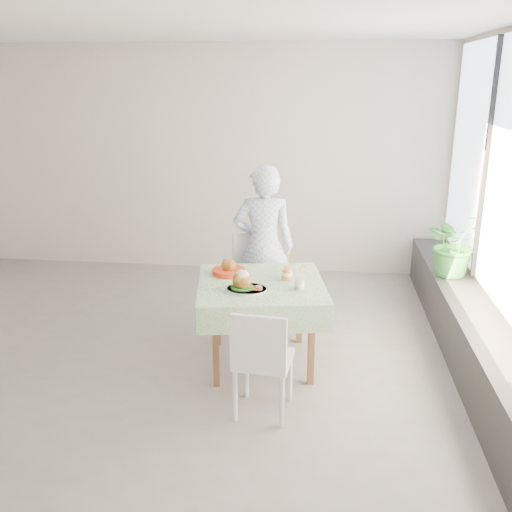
# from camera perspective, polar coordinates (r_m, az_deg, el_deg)

# --- Properties ---
(floor) EXTENTS (6.00, 6.00, 0.00)m
(floor) POSITION_cam_1_polar(r_m,az_deg,el_deg) (5.34, -10.19, -9.42)
(floor) COLOR slate
(floor) RESTS_ON ground
(ceiling) EXTENTS (6.00, 6.00, 0.00)m
(ceiling) POSITION_cam_1_polar(r_m,az_deg,el_deg) (4.80, -12.08, 22.03)
(ceiling) COLOR white
(ceiling) RESTS_ON ground
(wall_back) EXTENTS (6.00, 0.02, 2.80)m
(wall_back) POSITION_cam_1_polar(r_m,az_deg,el_deg) (7.26, -5.07, 9.52)
(wall_back) COLOR beige
(wall_back) RESTS_ON ground
(window_ledge) EXTENTS (0.40, 4.80, 0.50)m
(window_ledge) POSITION_cam_1_polar(r_m,az_deg,el_deg) (5.19, 21.11, -8.14)
(window_ledge) COLOR black
(window_ledge) RESTS_ON ground
(cafe_table) EXTENTS (1.20, 1.20, 0.74)m
(cafe_table) POSITION_cam_1_polar(r_m,az_deg,el_deg) (4.88, 0.52, -5.79)
(cafe_table) COLOR brown
(cafe_table) RESTS_ON ground
(chair_far) EXTENTS (0.59, 0.59, 0.93)m
(chair_far) POSITION_cam_1_polar(r_m,az_deg,el_deg) (5.70, 0.42, -4.20)
(chair_far) COLOR white
(chair_far) RESTS_ON ground
(chair_near) EXTENTS (0.44, 0.44, 0.84)m
(chair_near) POSITION_cam_1_polar(r_m,az_deg,el_deg) (4.27, 0.71, -12.36)
(chair_near) COLOR white
(chair_near) RESTS_ON ground
(diner) EXTENTS (0.63, 0.45, 1.63)m
(diner) POSITION_cam_1_polar(r_m,az_deg,el_deg) (5.53, 0.77, 0.89)
(diner) COLOR #90B4E6
(diner) RESTS_ON ground
(main_dish) EXTENTS (0.33, 0.33, 0.17)m
(main_dish) POSITION_cam_1_polar(r_m,az_deg,el_deg) (4.59, -1.18, -2.80)
(main_dish) COLOR white
(main_dish) RESTS_ON cafe_table
(juice_cup_orange) EXTENTS (0.10, 0.10, 0.28)m
(juice_cup_orange) POSITION_cam_1_polar(r_m,az_deg,el_deg) (4.84, 3.11, -1.66)
(juice_cup_orange) COLOR white
(juice_cup_orange) RESTS_ON cafe_table
(juice_cup_lemonade) EXTENTS (0.09, 0.09, 0.24)m
(juice_cup_lemonade) POSITION_cam_1_polar(r_m,az_deg,el_deg) (4.62, 4.38, -2.70)
(juice_cup_lemonade) COLOR white
(juice_cup_lemonade) RESTS_ON cafe_table
(second_dish) EXTENTS (0.29, 0.29, 0.14)m
(second_dish) POSITION_cam_1_polar(r_m,az_deg,el_deg) (4.98, -2.75, -1.38)
(second_dish) COLOR red
(second_dish) RESTS_ON cafe_table
(potted_plant) EXTENTS (0.75, 0.71, 0.66)m
(potted_plant) POSITION_cam_1_polar(r_m,az_deg,el_deg) (5.94, 19.27, 1.21)
(potted_plant) COLOR #246E32
(potted_plant) RESTS_ON window_ledge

